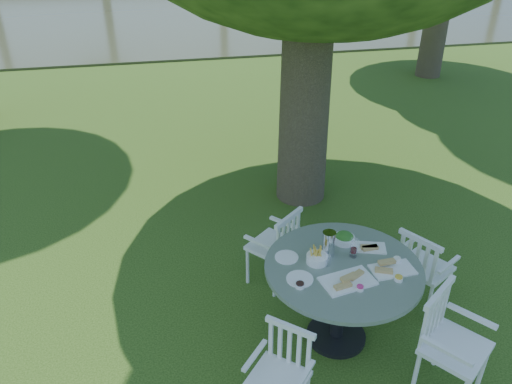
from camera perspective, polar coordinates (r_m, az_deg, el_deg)
The scene contains 7 objects.
ground at distance 5.80m, azimuth 0.42°, elevation -8.28°, with size 140.00×140.00×0.00m, color #1C3A0C.
table at distance 4.56m, azimuth 9.78°, elevation -9.97°, with size 1.38×1.38×0.85m.
chair_ne at distance 5.18m, azimuth 18.33°, elevation -7.97°, with size 0.60×0.61×0.90m.
chair_nw at distance 5.23m, azimuth 2.67°, elevation -5.85°, with size 0.62×0.62×0.90m.
chair_sw at distance 4.09m, azimuth 3.14°, elevation -19.27°, with size 0.57×0.57×0.83m.
chair_se at distance 4.44m, azimuth 20.83°, elevation -15.11°, with size 0.67×0.67×0.98m.
tableware at distance 4.49m, azimuth 9.39°, elevation -7.21°, with size 1.14×0.81×0.24m.
Camera 1 is at (-1.00, -4.46, 3.56)m, focal length 35.00 mm.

